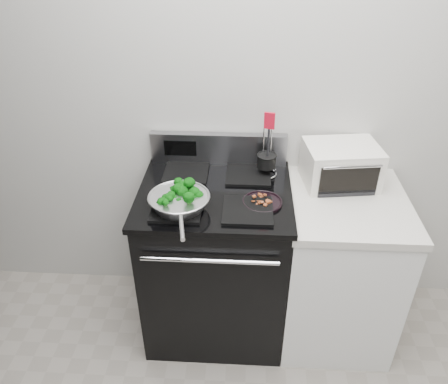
# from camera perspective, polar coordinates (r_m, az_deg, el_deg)

# --- Properties ---
(back_wall) EXTENTS (4.00, 0.02, 2.70)m
(back_wall) POSITION_cam_1_polar(r_m,az_deg,el_deg) (2.36, 6.76, 12.56)
(back_wall) COLOR #B5B2AB
(back_wall) RESTS_ON ground
(gas_range) EXTENTS (0.79, 0.69, 1.13)m
(gas_range) POSITION_cam_1_polar(r_m,az_deg,el_deg) (2.52, -1.08, -8.75)
(gas_range) COLOR black
(gas_range) RESTS_ON floor
(counter) EXTENTS (0.62, 0.68, 0.92)m
(counter) POSITION_cam_1_polar(r_m,az_deg,el_deg) (2.59, 14.46, -9.54)
(counter) COLOR white
(counter) RESTS_ON floor
(skillet) EXTENTS (0.30, 0.47, 0.06)m
(skillet) POSITION_cam_1_polar(r_m,az_deg,el_deg) (2.09, -5.87, -1.17)
(skillet) COLOR silver
(skillet) RESTS_ON gas_range
(broccoli_pile) EXTENTS (0.23, 0.23, 0.08)m
(broccoli_pile) POSITION_cam_1_polar(r_m,az_deg,el_deg) (2.08, -5.90, -0.73)
(broccoli_pile) COLOR black
(broccoli_pile) RESTS_ON skillet
(bacon_plate) EXTENTS (0.20, 0.20, 0.04)m
(bacon_plate) POSITION_cam_1_polar(r_m,az_deg,el_deg) (2.15, 5.03, -1.08)
(bacon_plate) COLOR black
(bacon_plate) RESTS_ON gas_range
(utensil_holder) EXTENTS (0.12, 0.12, 0.37)m
(utensil_holder) POSITION_cam_1_polar(r_m,az_deg,el_deg) (2.36, 5.55, 3.65)
(utensil_holder) COLOR silver
(utensil_holder) RESTS_ON gas_range
(toaster_oven) EXTENTS (0.41, 0.34, 0.22)m
(toaster_oven) POSITION_cam_1_polar(r_m,az_deg,el_deg) (2.40, 14.99, 3.46)
(toaster_oven) COLOR white
(toaster_oven) RESTS_ON counter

